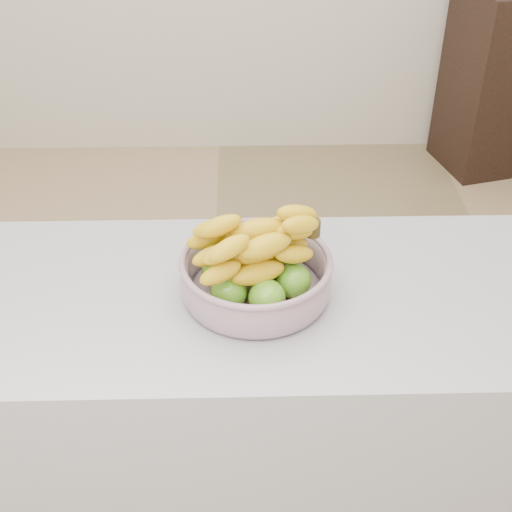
% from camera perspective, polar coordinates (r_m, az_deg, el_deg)
% --- Properties ---
extents(ground, '(4.00, 4.00, 0.00)m').
position_cam_1_polar(ground, '(2.51, -3.79, -12.44)').
color(ground, tan).
rests_on(ground, ground).
extents(counter, '(2.00, 0.60, 0.90)m').
position_cam_1_polar(counter, '(1.86, -4.77, -13.95)').
color(counter, '#9B9AA2').
rests_on(counter, ground).
extents(cabinet, '(0.61, 0.53, 0.94)m').
position_cam_1_polar(cabinet, '(3.96, 19.21, 13.16)').
color(cabinet, black).
rests_on(cabinet, ground).
extents(fruit_bowl, '(0.32, 0.32, 0.19)m').
position_cam_1_polar(fruit_bowl, '(1.50, 0.00, -1.19)').
color(fruit_bowl, '#A1ACC1').
rests_on(fruit_bowl, counter).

